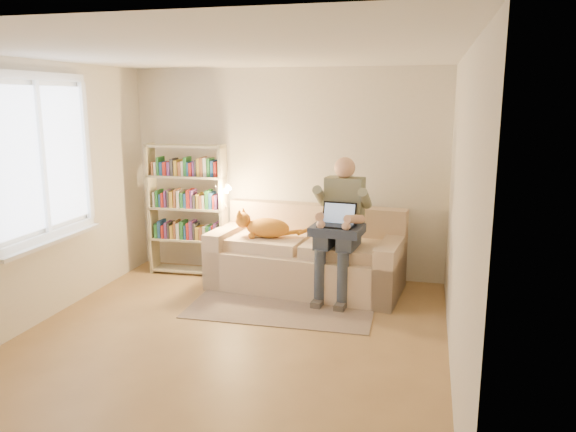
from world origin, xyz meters
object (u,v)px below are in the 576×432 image
(person, at_px, (341,220))
(laptop, at_px, (341,220))
(cat, at_px, (260,227))
(bookshelf, at_px, (187,203))
(sofa, at_px, (307,259))

(person, bearing_deg, laptop, -76.14)
(person, xyz_separation_m, laptop, (0.02, -0.14, 0.02))
(cat, height_order, bookshelf, bookshelf)
(sofa, height_order, bookshelf, bookshelf)
(sofa, relative_size, person, 1.47)
(person, height_order, cat, person)
(person, bearing_deg, cat, 178.78)
(person, bearing_deg, sofa, 159.93)
(bookshelf, bearing_deg, cat, -15.25)
(sofa, bearing_deg, person, -20.07)
(person, relative_size, bookshelf, 0.95)
(sofa, relative_size, bookshelf, 1.39)
(person, distance_m, laptop, 0.15)
(person, xyz_separation_m, cat, (-0.99, 0.12, -0.16))
(cat, xyz_separation_m, laptop, (1.01, -0.27, 0.19))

